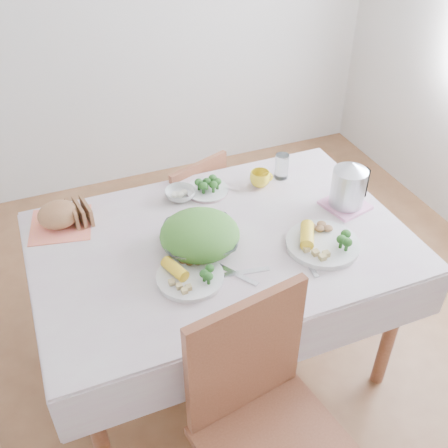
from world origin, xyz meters
name	(u,v)px	position (x,y,z in m)	size (l,w,h in m)	color
floor	(222,358)	(0.00, 0.00, 0.00)	(3.60, 3.60, 0.00)	brown
dining_table	(222,305)	(0.00, 0.00, 0.38)	(1.40, 0.90, 0.75)	brown
tablecloth	(221,240)	(0.00, 0.00, 0.76)	(1.50, 1.00, 0.01)	beige
chair_far	(180,206)	(0.03, 0.68, 0.46)	(0.36, 0.36, 0.80)	brown
salad_bowl	(200,240)	(-0.10, -0.01, 0.80)	(0.30, 0.30, 0.07)	white
dinner_plate_left	(190,277)	(-0.19, -0.17, 0.77)	(0.25, 0.25, 0.02)	white
dinner_plate_right	(323,244)	(0.36, -0.19, 0.77)	(0.29, 0.29, 0.02)	white
broccoli_plate	(207,190)	(0.07, 0.34, 0.77)	(0.20, 0.20, 0.02)	beige
napkin	(61,225)	(-0.59, 0.34, 0.76)	(0.25, 0.25, 0.00)	#FF7C5D
bread_loaf	(58,214)	(-0.59, 0.34, 0.82)	(0.17, 0.16, 0.10)	brown
fruit_bowl	(180,194)	(-0.06, 0.34, 0.78)	(0.14, 0.14, 0.04)	white
yellow_mug	(260,179)	(0.31, 0.30, 0.80)	(0.09, 0.09, 0.07)	yellow
glass_tumbler	(282,166)	(0.44, 0.32, 0.83)	(0.06, 0.06, 0.12)	white
pink_tray	(345,205)	(0.59, 0.01, 0.77)	(0.17, 0.17, 0.01)	pink
electric_kettle	(349,183)	(0.59, 0.01, 0.88)	(0.15, 0.15, 0.21)	#B2B5BA
fork_left	(236,274)	(-0.03, -0.21, 0.76)	(0.02, 0.19, 0.00)	silver
fork_right	(308,263)	(0.26, -0.26, 0.76)	(0.02, 0.17, 0.00)	silver
knife	(243,272)	(0.00, -0.21, 0.76)	(0.02, 0.20, 0.00)	silver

